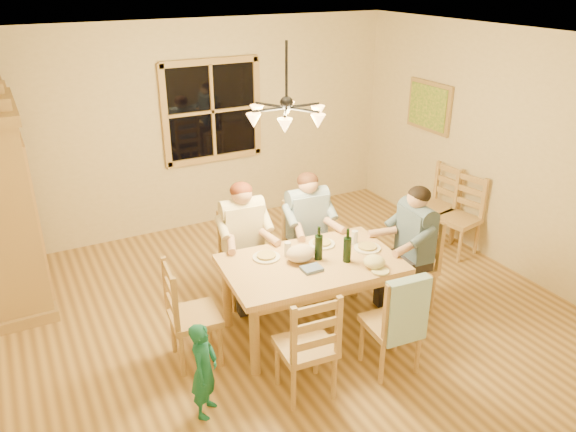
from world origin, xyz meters
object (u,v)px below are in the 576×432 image
chair_far_left (245,275)px  adult_slate_man (414,233)px  chair_end_right (409,280)px  wine_bottle_b (347,245)px  chair_near_right (390,338)px  adult_plaid_man (308,217)px  armoire (0,206)px  wine_bottle_a (319,243)px  adult_woman (243,229)px  chandelier (287,113)px  child (204,370)px  chair_far_right (307,262)px  chair_spare_back (435,219)px  chair_end_left (196,331)px  dining_table (311,272)px  chair_near_left (305,361)px  chair_spare_front (457,231)px

chair_far_left → adult_slate_man: size_ratio=1.13×
chair_end_right → adult_slate_man: (0.00, 0.00, 0.54)m
chair_end_right → wine_bottle_b: wine_bottle_b is taller
chair_near_right → adult_plaid_man: (0.04, 1.54, 0.54)m
armoire → adult_plaid_man: bearing=-23.7°
chair_end_right → wine_bottle_a: size_ratio=3.00×
armoire → adult_woman: 2.45m
chair_near_right → chandelier: bearing=113.2°
chandelier → adult_plaid_man: (0.43, 0.35, -1.24)m
wine_bottle_b → child: (-1.58, -0.43, -0.51)m
armoire → chair_far_right: (2.85, -1.25, -0.75)m
adult_slate_man → chair_spare_back: size_ratio=0.88×
chair_end_left → dining_table: bearing=90.0°
adult_slate_man → child: 2.49m
chair_end_left → chair_spare_back: same height
chair_near_left → chair_spare_front: bearing=29.3°
chair_far_right → chair_spare_front: same height
chair_far_right → chair_near_right: 1.54m
chair_far_right → chair_near_left: same height
dining_table → chair_spare_front: bearing=13.5°
wine_bottle_a → dining_table: bearing=-168.8°
chair_far_right → chair_spare_front: 2.02m
chair_near_right → child: bearing=177.0°
dining_table → chair_end_right: (1.12, -0.09, -0.35)m
chair_far_right → chair_end_left: bearing=28.0°
adult_plaid_man → chair_spare_back: bearing=-168.6°
dining_table → chair_end_left: size_ratio=1.72×
chair_far_left → chandelier: bearing=129.8°
adult_plaid_man → chair_near_right: bearing=93.4°
chair_end_left → adult_slate_man: bearing=90.0°
child → chair_spare_front: size_ratio=0.84×
chair_far_right → adult_plaid_man: (-0.00, -0.00, 0.54)m
chair_end_left → chair_far_right: bearing=118.0°
chandelier → chair_spare_front: 3.03m
chair_spare_front → child: bearing=95.7°
adult_woman → wine_bottle_a: 0.89m
chair_far_right → chair_end_left: same height
armoire → chair_end_right: bearing=-30.1°
chair_far_left → chair_end_right: bearing=153.4°
chair_end_left → child: chair_end_left is taller
chair_far_right → wine_bottle_b: size_ratio=3.00×
chair_near_right → chair_end_right: size_ratio=1.00×
chandelier → adult_plaid_man: chandelier is taller
chair_far_left → chair_near_left: 1.53m
adult_plaid_man → wine_bottle_a: (-0.29, -0.72, 0.08)m
child → dining_table: bearing=-25.5°
wine_bottle_a → child: size_ratio=0.40×
dining_table → chair_end_right: 1.18m
chair_end_left → adult_slate_man: adult_slate_man is taller
armoire → child: size_ratio=2.78×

